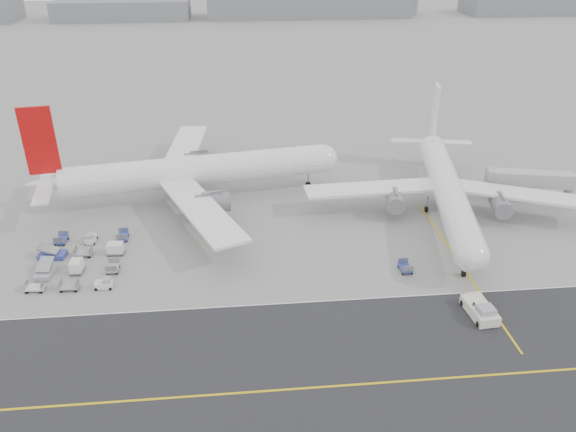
{
  "coord_description": "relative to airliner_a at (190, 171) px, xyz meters",
  "views": [
    {
      "loc": [
        -2.8,
        -63.65,
        45.48
      ],
      "look_at": [
        4.54,
        12.0,
        5.86
      ],
      "focal_mm": 35.0,
      "sensor_mm": 36.0,
      "label": 1
    }
  ],
  "objects": [
    {
      "name": "ground",
      "position": [
        11.4,
        -31.71,
        -5.6
      ],
      "size": [
        700.0,
        700.0,
        0.0
      ],
      "primitive_type": "plane",
      "color": "gray",
      "rests_on": "ground"
    },
    {
      "name": "taxiway",
      "position": [
        16.43,
        -49.69,
        -5.59
      ],
      "size": [
        220.0,
        59.0,
        0.03
      ],
      "color": "#2A2A2D",
      "rests_on": "ground"
    },
    {
      "name": "horizon_buildings",
      "position": [
        41.4,
        228.29,
        -5.6
      ],
      "size": [
        520.0,
        28.0,
        28.0
      ],
      "primitive_type": null,
      "color": "gray",
      "rests_on": "ground"
    },
    {
      "name": "airliner_a",
      "position": [
        0.0,
        0.0,
        0.0
      ],
      "size": [
        56.03,
        55.03,
        19.42
      ],
      "rotation": [
        0.0,
        0.0,
        1.72
      ],
      "color": "white",
      "rests_on": "ground"
    },
    {
      "name": "airliner_b",
      "position": [
        44.51,
        -10.11,
        -0.59
      ],
      "size": [
        48.84,
        49.84,
        17.37
      ],
      "rotation": [
        0.0,
        0.0,
        -0.2
      ],
      "color": "white",
      "rests_on": "ground"
    },
    {
      "name": "pushback_tug",
      "position": [
        39.23,
        -39.08,
        -4.69
      ],
      "size": [
        3.31,
        7.83,
        2.22
      ],
      "rotation": [
        0.0,
        0.0,
        0.08
      ],
      "color": "beige",
      "rests_on": "ground"
    },
    {
      "name": "jet_bridge",
      "position": [
        61.5,
        -7.0,
        -1.35
      ],
      "size": [
        16.31,
        6.3,
        6.09
      ],
      "rotation": [
        0.0,
        0.0,
        -0.22
      ],
      "color": "gray",
      "rests_on": "ground"
    },
    {
      "name": "gse_cluster",
      "position": [
        -15.41,
        -21.04,
        -5.6
      ],
      "size": [
        17.46,
        21.44,
        2.0
      ],
      "primitive_type": null,
      "rotation": [
        0.0,
        0.0,
        0.0
      ],
      "color": "#99999E",
      "rests_on": "ground"
    },
    {
      "name": "stray_dolly",
      "position": [
        32.55,
        -27.66,
        -5.6
      ],
      "size": [
        1.69,
        2.64,
        1.58
      ],
      "primitive_type": null,
      "rotation": [
        0.0,
        0.0,
        0.04
      ],
      "color": "silver",
      "rests_on": "ground"
    },
    {
      "name": "ground_crew_a",
      "position": [
        38.4,
        -38.7,
        -4.65
      ],
      "size": [
        0.75,
        0.55,
        1.89
      ],
      "primitive_type": "imported",
      "rotation": [
        0.0,
        0.0,
        -0.16
      ],
      "color": "black",
      "rests_on": "ground"
    }
  ]
}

